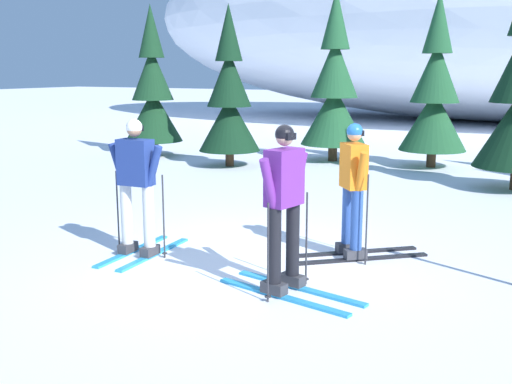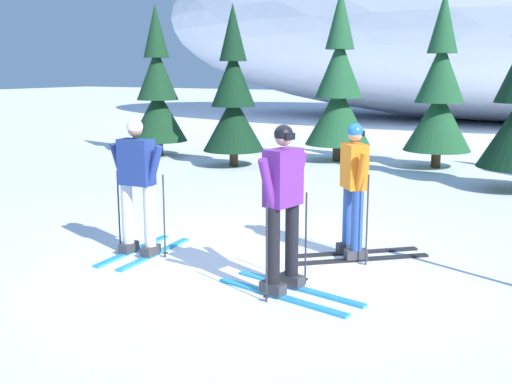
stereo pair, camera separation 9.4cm
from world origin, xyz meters
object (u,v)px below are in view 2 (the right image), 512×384
(pine_tree_far_left, at_px, (158,94))
(pine_tree_center_left, at_px, (339,90))
(skier_navy_jacket, at_px, (137,184))
(pine_tree_left, at_px, (233,100))
(skier_purple_jacket, at_px, (284,205))
(skier_orange_jacket, at_px, (354,190))
(pine_tree_center, at_px, (440,95))

(pine_tree_far_left, relative_size, pine_tree_center_left, 0.93)
(skier_navy_jacket, bearing_deg, pine_tree_left, 111.08)
(skier_purple_jacket, xyz_separation_m, pine_tree_far_left, (-7.87, 8.13, 0.77))
(pine_tree_center_left, bearing_deg, skier_orange_jacket, -67.70)
(skier_navy_jacket, distance_m, skier_purple_jacket, 2.28)
(pine_tree_center_left, bearing_deg, pine_tree_far_left, -163.89)
(skier_purple_jacket, xyz_separation_m, pine_tree_left, (-5.00, 7.45, 0.69))
(skier_purple_jacket, bearing_deg, pine_tree_far_left, 134.06)
(skier_purple_jacket, bearing_deg, skier_navy_jacket, 171.78)
(pine_tree_left, bearing_deg, skier_orange_jacket, -48.27)
(pine_tree_center_left, bearing_deg, pine_tree_center, 3.08)
(skier_navy_jacket, relative_size, pine_tree_center_left, 0.40)
(pine_tree_far_left, xyz_separation_m, pine_tree_left, (2.86, -0.68, -0.07))
(skier_orange_jacket, height_order, pine_tree_center_left, pine_tree_center_left)
(skier_orange_jacket, relative_size, pine_tree_left, 0.44)
(skier_navy_jacket, distance_m, pine_tree_center_left, 9.28)
(skier_purple_jacket, height_order, pine_tree_center, pine_tree_center)
(skier_navy_jacket, height_order, pine_tree_left, pine_tree_left)
(pine_tree_center_left, bearing_deg, skier_purple_jacket, -72.42)
(pine_tree_left, bearing_deg, pine_tree_center, 25.94)
(pine_tree_left, xyz_separation_m, pine_tree_center_left, (1.99, 2.08, 0.20))
(skier_navy_jacket, xyz_separation_m, pine_tree_center_left, (-0.76, 9.20, 0.91))
(skier_navy_jacket, height_order, pine_tree_center, pine_tree_center)
(skier_navy_jacket, relative_size, pine_tree_center, 0.42)
(skier_orange_jacket, relative_size, pine_tree_far_left, 0.42)
(skier_navy_jacket, height_order, pine_tree_far_left, pine_tree_far_left)
(pine_tree_left, distance_m, pine_tree_center, 5.07)
(pine_tree_center_left, xyz_separation_m, pine_tree_center, (2.57, 0.14, -0.08))
(skier_orange_jacket, bearing_deg, pine_tree_center, 94.91)
(pine_tree_far_left, distance_m, pine_tree_center_left, 5.05)
(pine_tree_far_left, distance_m, pine_tree_center, 7.58)
(skier_orange_jacket, bearing_deg, pine_tree_far_left, 141.02)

